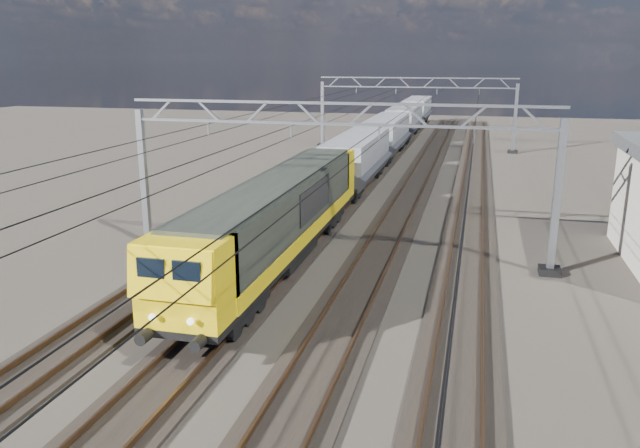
% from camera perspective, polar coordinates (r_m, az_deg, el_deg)
% --- Properties ---
extents(ground, '(160.00, 160.00, 0.00)m').
position_cam_1_polar(ground, '(25.33, -0.82, -5.77)').
color(ground, black).
rests_on(ground, ground).
extents(track_outer_west, '(2.60, 140.00, 0.30)m').
position_cam_1_polar(track_outer_west, '(27.39, -13.07, -4.39)').
color(track_outer_west, black).
rests_on(track_outer_west, ground).
extents(track_loco, '(2.60, 140.00, 0.30)m').
position_cam_1_polar(track_loco, '(25.87, -5.12, -5.21)').
color(track_loco, black).
rests_on(track_loco, ground).
extents(track_inner_east, '(2.60, 140.00, 0.30)m').
position_cam_1_polar(track_inner_east, '(24.89, 3.66, -6.00)').
color(track_inner_east, black).
rests_on(track_inner_east, ground).
extents(track_outer_east, '(2.60, 140.00, 0.30)m').
position_cam_1_polar(track_outer_east, '(24.54, 12.93, -6.68)').
color(track_outer_east, black).
rests_on(track_outer_east, ground).
extents(catenary_gantry_mid, '(19.90, 0.90, 7.11)m').
position_cam_1_polar(catenary_gantry_mid, '(28.03, 1.28, 4.56)').
color(catenary_gantry_mid, gray).
rests_on(catenary_gantry_mid, ground).
extents(catenary_gantry_far, '(19.90, 0.90, 7.11)m').
position_cam_1_polar(catenary_gantry_far, '(63.38, 8.73, 10.23)').
color(catenary_gantry_far, gray).
rests_on(catenary_gantry_far, ground).
extents(overhead_wires, '(12.03, 140.00, 0.53)m').
position_cam_1_polar(overhead_wires, '(31.65, 2.94, 9.12)').
color(overhead_wires, black).
rests_on(overhead_wires, ground).
extents(locomotive, '(2.76, 21.10, 3.62)m').
position_cam_1_polar(locomotive, '(27.23, -3.68, 0.82)').
color(locomotive, black).
rests_on(locomotive, ground).
extents(hopper_wagon_lead, '(3.38, 13.00, 3.25)m').
position_cam_1_polar(hopper_wagon_lead, '(44.10, 3.39, 6.16)').
color(hopper_wagon_lead, black).
rests_on(hopper_wagon_lead, ground).
extents(hopper_wagon_mid, '(3.38, 13.00, 3.25)m').
position_cam_1_polar(hopper_wagon_mid, '(57.98, 6.08, 8.22)').
color(hopper_wagon_mid, black).
rests_on(hopper_wagon_mid, ground).
extents(hopper_wagon_third, '(3.38, 13.00, 3.25)m').
position_cam_1_polar(hopper_wagon_third, '(71.99, 7.74, 9.47)').
color(hopper_wagon_third, black).
rests_on(hopper_wagon_third, ground).
extents(hopper_wagon_fourth, '(3.38, 13.00, 3.25)m').
position_cam_1_polar(hopper_wagon_fourth, '(86.06, 8.87, 10.31)').
color(hopper_wagon_fourth, black).
rests_on(hopper_wagon_fourth, ground).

